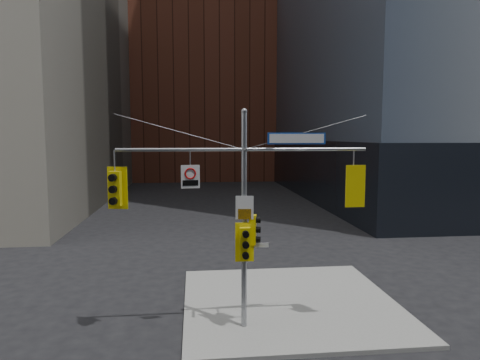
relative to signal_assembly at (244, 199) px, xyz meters
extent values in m
cube|color=gray|center=(2.00, 2.01, -4.34)|extent=(8.00, 8.00, 0.15)
cube|color=black|center=(28.00, 30.01, -1.42)|extent=(36.40, 36.40, 6.00)
cube|color=brown|center=(0.00, 56.01, 9.58)|extent=(26.00, 20.00, 28.00)
cylinder|color=gray|center=(0.00, 0.01, -0.82)|extent=(0.18, 0.18, 7.20)
sphere|color=gray|center=(0.00, 0.01, 2.78)|extent=(0.20, 0.20, 0.20)
cylinder|color=gray|center=(-2.00, 0.01, 1.58)|extent=(4.00, 0.11, 0.11)
cylinder|color=gray|center=(2.00, 0.01, 1.58)|extent=(4.00, 0.11, 0.11)
cylinder|color=gray|center=(0.00, -0.34, 1.58)|extent=(0.10, 0.70, 0.10)
cylinder|color=gray|center=(-2.00, 0.01, 2.13)|extent=(4.00, 0.02, 1.12)
cylinder|color=gray|center=(2.00, 0.01, 2.13)|extent=(4.00, 0.02, 1.12)
cube|color=yellow|center=(-4.03, 0.01, 0.38)|extent=(0.39, 0.31, 1.08)
cube|color=yellow|center=(-4.00, 0.19, 0.38)|extent=(0.63, 0.17, 1.34)
cylinder|color=black|center=(-4.07, -0.20, 0.74)|extent=(0.26, 0.21, 0.23)
cylinder|color=black|center=(-4.06, -0.11, 0.74)|extent=(0.20, 0.06, 0.20)
cylinder|color=black|center=(-4.07, -0.20, 0.38)|extent=(0.26, 0.21, 0.23)
cylinder|color=black|center=(-4.06, -0.11, 0.38)|extent=(0.20, 0.06, 0.20)
cylinder|color=black|center=(-4.07, -0.20, 0.02)|extent=(0.26, 0.21, 0.23)
cylinder|color=black|center=(-4.06, -0.11, 0.02)|extent=(0.20, 0.06, 0.20)
cube|color=yellow|center=(3.62, 0.01, 0.38)|extent=(0.37, 0.27, 1.11)
cube|color=yellow|center=(3.63, -0.18, 0.38)|extent=(0.66, 0.06, 1.38)
cylinder|color=black|center=(3.61, 0.22, 0.75)|extent=(0.24, 0.18, 0.23)
cylinder|color=black|center=(3.62, 0.13, 0.75)|extent=(0.20, 0.03, 0.20)
cylinder|color=black|center=(3.61, 0.22, 0.38)|extent=(0.24, 0.18, 0.23)
cylinder|color=black|center=(3.62, 0.13, 0.38)|extent=(0.20, 0.03, 0.20)
cylinder|color=black|center=(3.61, 0.22, 0.01)|extent=(0.24, 0.18, 0.23)
cylinder|color=black|center=(3.62, 0.13, 0.01)|extent=(0.20, 0.03, 0.20)
cube|color=yellow|center=(0.28, 0.01, -1.02)|extent=(0.29, 0.36, 0.97)
cylinder|color=black|center=(0.46, -0.04, -0.70)|extent=(0.19, 0.23, 0.20)
cylinder|color=black|center=(0.39, -0.02, -0.70)|extent=(0.06, 0.17, 0.17)
cylinder|color=black|center=(0.46, -0.04, -1.02)|extent=(0.19, 0.23, 0.20)
cylinder|color=black|center=(0.39, -0.02, -1.02)|extent=(0.06, 0.17, 0.17)
cylinder|color=black|center=(0.46, -0.04, -1.34)|extent=(0.19, 0.23, 0.20)
cylinder|color=#0CE559|center=(0.39, -0.02, -1.34)|extent=(0.06, 0.17, 0.17)
cube|color=yellow|center=(0.00, -0.27, -1.40)|extent=(0.34, 0.24, 1.03)
cube|color=yellow|center=(0.00, -0.10, -1.40)|extent=(0.61, 0.05, 1.27)
cylinder|color=black|center=(0.00, -0.47, -1.05)|extent=(0.22, 0.16, 0.22)
cylinder|color=black|center=(0.00, -0.39, -1.05)|extent=(0.19, 0.02, 0.19)
cylinder|color=black|center=(0.00, -0.47, -1.40)|extent=(0.22, 0.16, 0.22)
cylinder|color=black|center=(0.00, -0.39, -1.40)|extent=(0.19, 0.02, 0.19)
cylinder|color=black|center=(0.00, -0.47, -1.74)|extent=(0.22, 0.16, 0.22)
cylinder|color=black|center=(0.00, -0.39, -1.74)|extent=(0.19, 0.02, 0.19)
cube|color=#103A9A|center=(1.71, 0.01, 1.93)|extent=(1.94, 0.20, 0.38)
cube|color=silver|center=(1.71, -0.02, 1.93)|extent=(1.82, 0.15, 0.29)
cube|color=silver|center=(-1.71, -0.01, 0.73)|extent=(0.59, 0.09, 0.74)
torus|color=#B20A0A|center=(-1.71, -0.03, 0.83)|extent=(0.37, 0.09, 0.36)
cube|color=black|center=(-1.71, -0.03, 0.54)|extent=(0.49, 0.06, 0.18)
cube|color=silver|center=(0.00, -0.11, -0.27)|extent=(0.58, 0.10, 0.75)
cube|color=#D88C00|center=(0.00, -0.13, -0.48)|extent=(0.42, 0.06, 0.33)
cube|color=silver|center=(0.45, 0.01, -1.54)|extent=(0.72, 0.08, 0.14)
cube|color=#145926|center=(0.00, 0.46, -1.52)|extent=(0.05, 0.69, 0.14)
camera|label=1|loc=(-1.61, -13.51, 2.01)|focal=32.00mm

